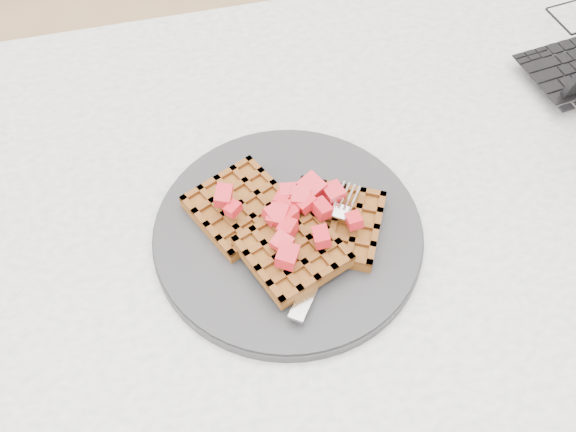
{
  "coord_description": "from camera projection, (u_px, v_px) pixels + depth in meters",
  "views": [
    {
      "loc": [
        -0.25,
        -0.4,
        1.35
      ],
      "look_at": [
        -0.15,
        -0.02,
        0.79
      ],
      "focal_mm": 40.0,
      "sensor_mm": 36.0,
      "label": 1
    }
  ],
  "objects": [
    {
      "name": "ground",
      "position": [
        356.0,
        410.0,
        1.36
      ],
      "size": [
        4.0,
        4.0,
        0.0
      ],
      "primitive_type": "plane",
      "color": "tan",
      "rests_on": "ground"
    },
    {
      "name": "waffles",
      "position": [
        289.0,
        226.0,
        0.69
      ],
      "size": [
        0.23,
        0.2,
        0.03
      ],
      "color": "brown",
      "rests_on": "plate"
    },
    {
      "name": "fork",
      "position": [
        329.0,
        245.0,
        0.68
      ],
      "size": [
        0.13,
        0.16,
        0.02
      ],
      "primitive_type": null,
      "rotation": [
        0.0,
        0.0,
        -0.63
      ],
      "color": "silver",
      "rests_on": "plate"
    },
    {
      "name": "table",
      "position": [
        397.0,
        250.0,
        0.84
      ],
      "size": [
        1.2,
        0.8,
        0.75
      ],
      "color": "silver",
      "rests_on": "ground"
    },
    {
      "name": "plate",
      "position": [
        288.0,
        233.0,
        0.71
      ],
      "size": [
        0.3,
        0.3,
        0.02
      ],
      "primitive_type": "cylinder",
      "color": "#242427",
      "rests_on": "table"
    },
    {
      "name": "strawberry_pile",
      "position": [
        288.0,
        208.0,
        0.67
      ],
      "size": [
        0.15,
        0.15,
        0.02
      ],
      "primitive_type": null,
      "color": "#A6101D",
      "rests_on": "waffles"
    }
  ]
}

